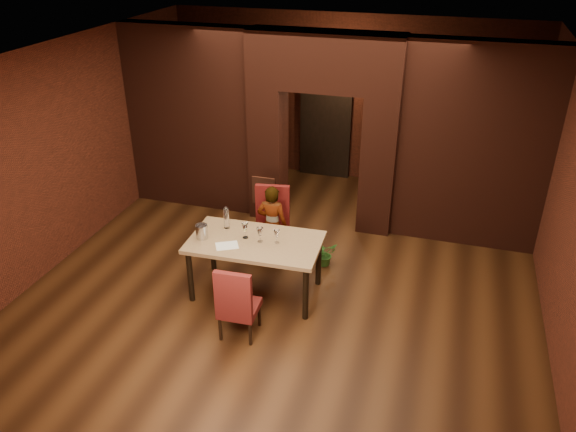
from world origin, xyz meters
name	(u,v)px	position (x,y,z in m)	size (l,w,h in m)	color
floor	(287,280)	(0.00, 0.00, 0.00)	(8.00, 8.00, 0.00)	#432410
ceiling	(287,59)	(0.00, 0.00, 3.20)	(7.00, 8.00, 0.04)	silver
wall_back	(348,99)	(0.00, 4.00, 1.60)	(7.00, 0.04, 3.20)	maroon
wall_front	(127,397)	(0.00, -4.00, 1.60)	(7.00, 0.04, 3.20)	maroon
wall_left	(63,153)	(-3.50, 0.00, 1.60)	(0.04, 8.00, 3.20)	maroon
wall_right	(573,216)	(3.50, 0.00, 1.60)	(0.04, 8.00, 3.20)	maroon
pillar_left	(268,152)	(-0.95, 2.00, 1.15)	(0.55, 0.55, 2.30)	maroon
pillar_right	(379,165)	(0.95, 2.00, 1.15)	(0.55, 0.55, 2.30)	maroon
lintel	(325,61)	(0.00, 2.00, 2.75)	(2.45, 0.55, 0.90)	maroon
wing_wall_left	(191,119)	(-2.36, 2.00, 1.60)	(2.27, 0.35, 3.20)	maroon
wing_wall_right	(474,148)	(2.36, 2.00, 1.60)	(2.27, 0.35, 3.20)	maroon
vent_panel	(263,191)	(-0.95, 1.71, 0.55)	(0.40, 0.03, 0.50)	brown
rear_door	(326,126)	(-0.40, 3.94, 1.05)	(0.90, 0.08, 2.10)	black
rear_door_frame	(325,126)	(-0.40, 3.90, 1.05)	(1.02, 0.04, 2.22)	black
dining_table	(256,267)	(-0.34, -0.39, 0.42)	(1.79, 1.00, 0.84)	#A48454
chair_far	(271,226)	(-0.42, 0.52, 0.57)	(0.52, 0.52, 1.15)	maroon
chair_near	(239,300)	(-0.23, -1.29, 0.51)	(0.46, 0.46, 1.02)	maroon
person_seated	(272,224)	(-0.38, 0.48, 0.63)	(0.46, 0.30, 1.25)	silver
wine_glass_a	(245,230)	(-0.49, -0.35, 0.95)	(0.09, 0.09, 0.23)	white
wine_glass_b	(260,235)	(-0.26, -0.40, 0.95)	(0.09, 0.09, 0.22)	silver
wine_glass_c	(277,236)	(-0.04, -0.36, 0.94)	(0.08, 0.08, 0.20)	white
tasting_sheet	(227,246)	(-0.65, -0.63, 0.84)	(0.29, 0.22, 0.00)	white
wine_bucket	(202,232)	(-1.05, -0.53, 0.94)	(0.16, 0.16, 0.20)	#B6B7BD
water_bottle	(226,218)	(-0.84, -0.17, 1.00)	(0.08, 0.08, 0.33)	white
potted_plant	(325,254)	(0.42, 0.59, 0.19)	(0.34, 0.29, 0.38)	#306923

